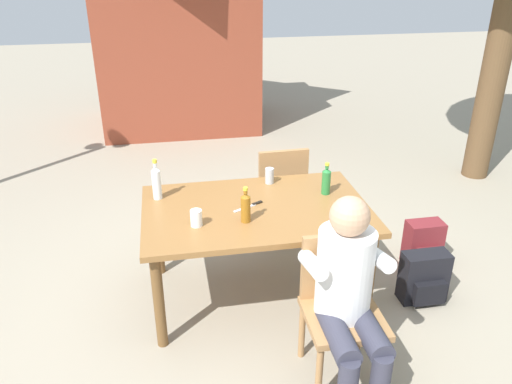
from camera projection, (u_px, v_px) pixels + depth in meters
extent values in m
plane|color=gray|center=(256.00, 293.00, 3.82)|extent=(24.00, 24.00, 0.00)
cube|color=olive|center=(256.00, 210.00, 3.52)|extent=(1.56, 1.00, 0.04)
cylinder|color=brown|center=(159.00, 302.00, 3.19)|extent=(0.07, 0.07, 0.69)
cylinder|color=brown|center=(369.00, 278.00, 3.42)|extent=(0.07, 0.07, 0.69)
cylinder|color=brown|center=(158.00, 234.00, 3.93)|extent=(0.07, 0.07, 0.69)
cylinder|color=brown|center=(330.00, 219.00, 4.16)|extent=(0.07, 0.07, 0.69)
cube|color=#A37547|center=(344.00, 318.00, 2.91)|extent=(0.45, 0.45, 0.04)
cube|color=#A37547|center=(336.00, 265.00, 2.99)|extent=(0.42, 0.05, 0.42)
cylinder|color=#A37547|center=(319.00, 376.00, 2.81)|extent=(0.04, 0.04, 0.41)
cylinder|color=#A37547|center=(384.00, 368.00, 2.87)|extent=(0.04, 0.04, 0.41)
cylinder|color=#A37547|center=(302.00, 330.00, 3.15)|extent=(0.04, 0.04, 0.41)
cylinder|color=#A37547|center=(360.00, 323.00, 3.21)|extent=(0.04, 0.04, 0.41)
cube|color=#A37547|center=(277.00, 189.00, 4.48)|extent=(0.46, 0.46, 0.04)
cube|color=#A37547|center=(283.00, 174.00, 4.20)|extent=(0.42, 0.05, 0.42)
cylinder|color=#A37547|center=(291.00, 200.00, 4.78)|extent=(0.04, 0.04, 0.41)
cylinder|color=#A37547|center=(252.00, 204.00, 4.70)|extent=(0.04, 0.04, 0.41)
cylinder|color=#A37547|center=(303.00, 219.00, 4.44)|extent=(0.04, 0.04, 0.41)
cylinder|color=#A37547|center=(261.00, 224.00, 4.37)|extent=(0.04, 0.04, 0.41)
cylinder|color=white|center=(345.00, 273.00, 2.84)|extent=(0.32, 0.32, 0.52)
sphere|color=tan|center=(350.00, 216.00, 2.68)|extent=(0.22, 0.22, 0.22)
cylinder|color=#383847|center=(338.00, 335.00, 2.76)|extent=(0.14, 0.40, 0.14)
cylinder|color=white|center=(313.00, 264.00, 2.77)|extent=(0.09, 0.31, 0.16)
cylinder|color=#383847|center=(369.00, 331.00, 2.79)|extent=(0.14, 0.40, 0.14)
cylinder|color=white|center=(378.00, 258.00, 2.83)|extent=(0.09, 0.31, 0.16)
cylinder|color=#287A38|center=(326.00, 183.00, 3.67)|extent=(0.06, 0.06, 0.17)
cone|color=#287A38|center=(327.00, 170.00, 3.63)|extent=(0.06, 0.06, 0.02)
cylinder|color=#287A38|center=(327.00, 167.00, 3.62)|extent=(0.03, 0.03, 0.02)
cylinder|color=yellow|center=(327.00, 164.00, 3.61)|extent=(0.03, 0.03, 0.02)
cylinder|color=white|center=(157.00, 185.00, 3.59)|extent=(0.06, 0.06, 0.22)
cone|color=white|center=(155.00, 169.00, 3.54)|extent=(0.06, 0.06, 0.03)
cylinder|color=white|center=(155.00, 165.00, 3.52)|extent=(0.03, 0.03, 0.03)
cylinder|color=yellow|center=(155.00, 161.00, 3.51)|extent=(0.03, 0.03, 0.02)
cylinder|color=#996019|center=(246.00, 209.00, 3.29)|extent=(0.06, 0.06, 0.18)
cone|color=#996019|center=(246.00, 195.00, 3.25)|extent=(0.06, 0.06, 0.02)
cylinder|color=#996019|center=(245.00, 192.00, 3.24)|extent=(0.03, 0.03, 0.02)
cylinder|color=yellow|center=(245.00, 189.00, 3.23)|extent=(0.03, 0.03, 0.02)
cylinder|color=white|center=(196.00, 218.00, 3.26)|extent=(0.08, 0.08, 0.11)
cylinder|color=#B2B7BC|center=(270.00, 176.00, 3.85)|extent=(0.07, 0.07, 0.12)
cube|color=silver|center=(245.00, 208.00, 3.50)|extent=(0.17, 0.10, 0.01)
cube|color=black|center=(257.00, 203.00, 3.56)|extent=(0.08, 0.05, 0.01)
cube|color=black|center=(424.00, 276.00, 3.69)|extent=(0.34, 0.16, 0.39)
cube|color=black|center=(429.00, 293.00, 3.62)|extent=(0.24, 0.06, 0.17)
cube|color=maroon|center=(423.00, 243.00, 4.12)|extent=(0.29, 0.16, 0.38)
cube|color=maroon|center=(428.00, 258.00, 4.05)|extent=(0.20, 0.06, 0.17)
cylinder|color=brown|center=(497.00, 59.00, 5.27)|extent=(0.28, 0.28, 2.63)
cube|color=brown|center=(177.00, 45.00, 7.13)|extent=(2.12, 1.70, 2.26)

